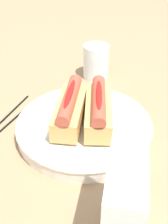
{
  "coord_description": "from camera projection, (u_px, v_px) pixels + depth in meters",
  "views": [
    {
      "loc": [
        0.45,
        0.07,
        0.37
      ],
      "look_at": [
        0.01,
        -0.01,
        0.05
      ],
      "focal_mm": 45.17,
      "sensor_mm": 36.0,
      "label": 1
    }
  ],
  "objects": [
    {
      "name": "ground_plane",
      "position": [
        89.0,
        131.0,
        0.58
      ],
      "size": [
        2.4,
        2.4,
        0.0
      ],
      "primitive_type": "plane",
      "color": "#9E7A56"
    },
    {
      "name": "serving_bowl",
      "position": [
        84.0,
        126.0,
        0.57
      ],
      "size": [
        0.27,
        0.27,
        0.03
      ],
      "color": "silver",
      "rests_on": "ground_plane"
    },
    {
      "name": "hotdog_front",
      "position": [
        70.0,
        108.0,
        0.55
      ],
      "size": [
        0.15,
        0.06,
        0.06
      ],
      "color": "tan",
      "rests_on": "serving_bowl"
    },
    {
      "name": "hotdog_back",
      "position": [
        98.0,
        110.0,
        0.54
      ],
      "size": [
        0.16,
        0.07,
        0.06
      ],
      "color": "tan",
      "rests_on": "serving_bowl"
    },
    {
      "name": "water_glass",
      "position": [
        96.0,
        63.0,
        0.75
      ],
      "size": [
        0.07,
        0.07,
        0.09
      ],
      "color": "white",
      "rests_on": "ground_plane"
    },
    {
      "name": "napkin_box",
      "position": [
        123.0,
        208.0,
        0.35
      ],
      "size": [
        0.11,
        0.05,
        0.15
      ],
      "primitive_type": "cube",
      "rotation": [
        0.0,
        0.0,
        -0.01
      ],
      "color": "white",
      "rests_on": "ground_plane"
    },
    {
      "name": "chopstick_near",
      "position": [
        2.0,
        129.0,
        0.59
      ],
      "size": [
        0.21,
        0.07,
        0.01
      ],
      "primitive_type": "cylinder",
      "rotation": [
        0.0,
        1.57,
        -0.28
      ],
      "color": "black",
      "rests_on": "ground_plane"
    },
    {
      "name": "chopstick_far",
      "position": [
        2.0,
        120.0,
        0.61
      ],
      "size": [
        0.22,
        0.05,
        0.01
      ],
      "primitive_type": "cylinder",
      "rotation": [
        0.0,
        1.57,
        -0.2
      ],
      "color": "black",
      "rests_on": "ground_plane"
    }
  ]
}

